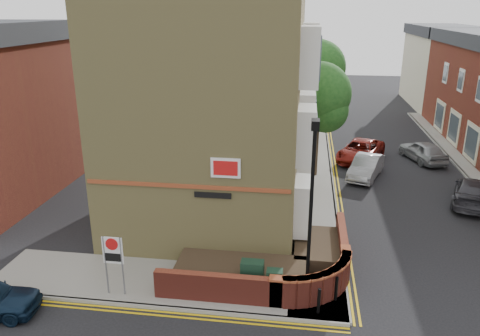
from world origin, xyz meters
name	(u,v)px	position (x,y,z in m)	size (l,w,h in m)	color
ground	(256,318)	(0.00, 0.00, 0.00)	(120.00, 120.00, 0.00)	black
pavement_corner	(166,282)	(-3.50, 1.50, 0.06)	(13.00, 3.00, 0.12)	gray
pavement_main	(314,165)	(2.00, 16.00, 0.06)	(2.00, 32.00, 0.12)	gray
kerb_side	(154,307)	(-3.50, 0.00, 0.06)	(13.00, 0.15, 0.12)	gray
kerb_main_near	(330,166)	(3.00, 16.00, 0.06)	(0.15, 32.00, 0.12)	gray
kerb_main_far	(478,189)	(11.00, 13.00, 0.06)	(0.15, 40.00, 0.12)	gray
yellow_lines_side	(151,313)	(-3.50, -0.25, 0.01)	(13.00, 0.28, 0.01)	gold
yellow_lines_main	(334,167)	(3.25, 16.00, 0.01)	(0.28, 32.00, 0.01)	gold
corner_building	(215,87)	(-2.84, 8.00, 6.23)	(8.95, 10.40, 13.60)	tan
garden_wall	(264,277)	(0.00, 2.50, 0.00)	(6.80, 6.00, 1.20)	maroon
lamppost	(311,212)	(1.60, 1.20, 3.34)	(0.25, 0.50, 6.30)	black
utility_cabinet_large	(252,277)	(-0.30, 1.30, 0.72)	(0.80, 0.45, 1.20)	#163220
utility_cabinet_small	(274,284)	(0.50, 1.00, 0.67)	(0.55, 0.40, 1.10)	#163220
bollard_near	(319,301)	(2.00, 0.40, 0.57)	(0.11, 0.11, 0.90)	black
bollard_far	(336,288)	(2.60, 1.20, 0.57)	(0.11, 0.11, 0.90)	black
zone_sign	(113,255)	(-5.00, 0.50, 1.64)	(0.72, 0.07, 2.20)	slate
far_terrace_cream	(439,65)	(14.50, 38.00, 4.05)	(5.40, 12.40, 8.00)	beige
tree_near	(319,99)	(2.00, 14.05, 4.70)	(3.64, 3.65, 6.70)	#382B1E
tree_mid	(318,72)	(2.00, 22.05, 5.20)	(4.03, 4.03, 7.42)	#382B1E
tree_far	(316,64)	(2.00, 30.05, 4.91)	(3.81, 3.81, 7.00)	#382B1E
traffic_light_assembly	(320,98)	(2.40, 25.00, 2.78)	(0.20, 0.16, 4.20)	black
silver_car_near	(366,167)	(5.00, 14.27, 0.66)	(1.40, 4.00, 1.32)	gray
red_car_main	(361,151)	(5.00, 17.57, 0.67)	(2.23, 4.84, 1.34)	maroon
grey_car_far	(473,192)	(10.02, 10.98, 0.66)	(1.85, 4.56, 1.32)	#323137
silver_car_far	(423,151)	(9.07, 18.04, 0.68)	(1.62, 4.02, 1.37)	gray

